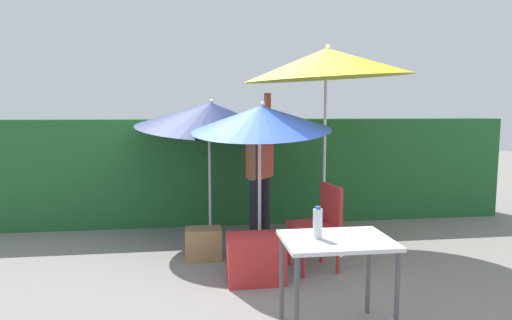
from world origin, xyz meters
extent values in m
plane|color=gray|center=(0.00, 0.00, 0.00)|extent=(24.00, 24.00, 0.00)
cube|color=#23602D|center=(0.00, 1.98, 0.77)|extent=(8.00, 0.70, 1.53)
cylinder|color=silver|center=(0.02, 0.17, 0.72)|extent=(0.04, 0.04, 1.44)
cone|color=blue|center=(0.04, 0.16, 1.58)|extent=(1.56, 1.56, 0.52)
sphere|color=silver|center=(0.05, 0.16, 1.73)|extent=(0.05, 0.05, 0.05)
cylinder|color=silver|center=(0.92, 0.69, 1.02)|extent=(0.04, 0.04, 2.05)
cone|color=yellow|center=(0.92, 0.68, 2.23)|extent=(2.09, 2.08, 0.54)
sphere|color=silver|center=(0.93, 0.67, 2.43)|extent=(0.05, 0.05, 0.05)
cylinder|color=silver|center=(-0.50, 1.14, 0.71)|extent=(0.04, 0.04, 1.42)
cone|color=#19234C|center=(-0.48, 1.15, 1.59)|extent=(1.95, 1.96, 0.64)
sphere|color=silver|center=(-0.46, 1.16, 1.78)|extent=(0.05, 0.05, 0.05)
cylinder|color=black|center=(0.20, 0.94, 0.41)|extent=(0.14, 0.14, 0.82)
cylinder|color=black|center=(0.05, 0.71, 0.41)|extent=(0.14, 0.14, 0.82)
cube|color=#E04C38|center=(0.12, 0.83, 1.10)|extent=(0.38, 0.42, 0.56)
sphere|color=#8C6647|center=(0.12, 0.83, 1.49)|extent=(0.22, 0.22, 0.22)
cylinder|color=#E04C38|center=(0.25, 1.02, 1.60)|extent=(0.12, 0.12, 0.56)
cylinder|color=#8C6647|center=(0.00, 0.63, 1.08)|extent=(0.12, 0.12, 0.52)
cylinder|color=#B72D2D|center=(0.30, -0.12, 0.22)|extent=(0.04, 0.04, 0.44)
cylinder|color=#B72D2D|center=(0.37, -0.50, 0.22)|extent=(0.04, 0.04, 0.44)
cylinder|color=#B72D2D|center=(0.68, -0.06, 0.22)|extent=(0.04, 0.04, 0.44)
cylinder|color=#B72D2D|center=(0.74, -0.43, 0.22)|extent=(0.04, 0.04, 0.44)
cube|color=#B72D2D|center=(0.52, -0.28, 0.47)|extent=(0.51, 0.51, 0.05)
cube|color=#B72D2D|center=(0.72, -0.24, 0.69)|extent=(0.11, 0.44, 0.40)
cube|color=red|center=(-0.12, -0.54, 0.24)|extent=(0.55, 0.34, 0.47)
cube|color=#9E7A4C|center=(-0.61, 0.22, 0.17)|extent=(0.40, 0.28, 0.35)
cylinder|color=#4C4C51|center=(0.70, -1.33, 0.35)|extent=(0.04, 0.04, 0.69)
cylinder|color=#4C4C51|center=(-0.02, -1.33, 0.35)|extent=(0.04, 0.04, 0.69)
cylinder|color=#4C4C51|center=(0.70, -1.85, 0.35)|extent=(0.04, 0.04, 0.69)
cylinder|color=#4C4C51|center=(-0.02, -1.85, 0.35)|extent=(0.04, 0.04, 0.69)
cube|color=silver|center=(0.34, -1.59, 0.71)|extent=(0.80, 0.60, 0.03)
cylinder|color=silver|center=(0.20, -1.56, 0.83)|extent=(0.07, 0.07, 0.22)
cylinder|color=#2D60B7|center=(0.20, -1.56, 0.95)|extent=(0.04, 0.04, 0.02)
camera|label=1|loc=(-0.69, -4.69, 1.67)|focal=31.37mm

